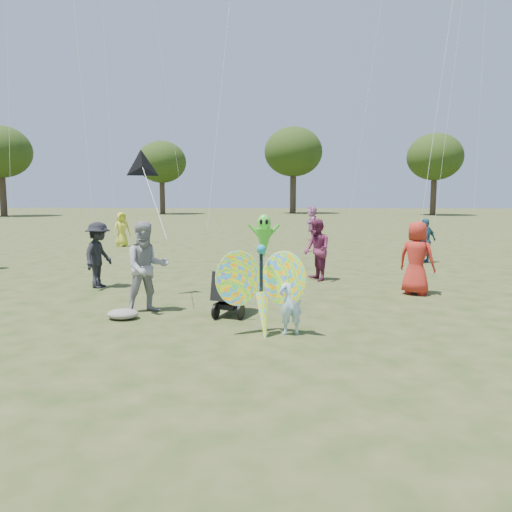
# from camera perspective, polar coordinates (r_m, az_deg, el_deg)

# --- Properties ---
(ground) EXTENTS (160.00, 160.00, 0.00)m
(ground) POSITION_cam_1_polar(r_m,az_deg,el_deg) (8.98, 0.84, -8.17)
(ground) COLOR #51592B
(ground) RESTS_ON ground
(child_girl) EXTENTS (0.46, 0.36, 1.12)m
(child_girl) POSITION_cam_1_polar(r_m,az_deg,el_deg) (8.44, 3.96, -5.25)
(child_girl) COLOR #ADD9F5
(child_girl) RESTS_ON ground
(adult_man) EXTENTS (1.10, 1.02, 1.83)m
(adult_man) POSITION_cam_1_polar(r_m,az_deg,el_deg) (10.17, -12.40, -1.28)
(adult_man) COLOR #929498
(adult_man) RESTS_ON ground
(grey_bag) EXTENTS (0.60, 0.49, 0.19)m
(grey_bag) POSITION_cam_1_polar(r_m,az_deg,el_deg) (9.89, -14.97, -6.42)
(grey_bag) COLOR gray
(grey_bag) RESTS_ON ground
(crowd_a) EXTENTS (1.01, 0.95, 1.74)m
(crowd_a) POSITION_cam_1_polar(r_m,az_deg,el_deg) (12.33, 17.89, -0.23)
(crowd_a) COLOR #B2271C
(crowd_a) RESTS_ON ground
(crowd_b) EXTENTS (0.79, 1.17, 1.67)m
(crowd_b) POSITION_cam_1_polar(r_m,az_deg,el_deg) (13.23, -17.56, 0.10)
(crowd_b) COLOR black
(crowd_b) RESTS_ON ground
(crowd_c) EXTENTS (0.97, 0.79, 1.55)m
(crowd_c) POSITION_cam_1_polar(r_m,az_deg,el_deg) (18.26, 18.80, 1.68)
(crowd_c) COLOR #2D607B
(crowd_c) RESTS_ON ground
(crowd_e) EXTENTS (0.87, 0.99, 1.70)m
(crowd_e) POSITION_cam_1_polar(r_m,az_deg,el_deg) (13.79, 6.97, 0.70)
(crowd_e) COLOR #6D2446
(crowd_e) RESTS_ON ground
(crowd_g) EXTENTS (0.91, 0.86, 1.57)m
(crowd_g) POSITION_cam_1_polar(r_m,az_deg,el_deg) (23.56, -15.09, 2.96)
(crowd_g) COLOR yellow
(crowd_g) RESTS_ON ground
(crowd_j) EXTENTS (0.68, 1.70, 1.78)m
(crowd_j) POSITION_cam_1_polar(r_m,az_deg,el_deg) (25.94, 6.43, 3.74)
(crowd_j) COLOR #BA6AA5
(crowd_j) RESTS_ON ground
(jogging_stroller) EXTENTS (0.70, 1.12, 1.09)m
(jogging_stroller) POSITION_cam_1_polar(r_m,az_deg,el_deg) (9.83, -2.97, -3.18)
(jogging_stroller) COLOR black
(jogging_stroller) RESTS_ON ground
(butterfly_kite) EXTENTS (1.74, 0.75, 1.73)m
(butterfly_kite) POSITION_cam_1_polar(r_m,az_deg,el_deg) (8.35, 0.68, -3.91)
(butterfly_kite) COLOR #FF5528
(butterfly_kite) RESTS_ON ground
(delta_kite_rig) EXTENTS (1.31, 1.78, 1.92)m
(delta_kite_rig) POSITION_cam_1_polar(r_m,az_deg,el_deg) (11.69, -12.85, 9.88)
(delta_kite_rig) COLOR black
(delta_kite_rig) RESTS_ON ground
(alien_kite) EXTENTS (1.12, 0.69, 1.74)m
(alien_kite) POSITION_cam_1_polar(r_m,az_deg,el_deg) (15.99, 0.92, 2.06)
(alien_kite) COLOR #48D432
(alien_kite) RESTS_ON ground
(tree_line) EXTENTS (91.78, 33.60, 10.79)m
(tree_line) POSITION_cam_1_polar(r_m,az_deg,el_deg) (53.95, 6.39, 11.77)
(tree_line) COLOR #3A2D21
(tree_line) RESTS_ON ground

